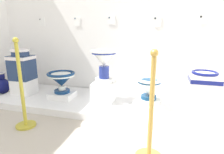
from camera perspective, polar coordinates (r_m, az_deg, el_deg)
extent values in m
cube|color=white|center=(2.82, -2.32, -8.06)|extent=(3.35, 1.01, 0.09)
cube|color=white|center=(3.36, -25.26, -2.66)|extent=(0.32, 0.28, 0.25)
cube|color=navy|center=(3.30, -25.83, 2.61)|extent=(0.33, 0.29, 0.39)
cube|color=white|center=(3.27, -26.12, 5.32)|extent=(0.34, 0.30, 0.05)
cylinder|color=navy|center=(3.26, -26.26, 6.60)|extent=(0.27, 0.27, 0.08)
torus|color=white|center=(3.26, -26.33, 7.28)|extent=(0.29, 0.29, 0.04)
cube|color=white|center=(2.98, -14.92, -5.41)|extent=(0.35, 0.30, 0.09)
cylinder|color=navy|center=(2.95, -15.00, -4.18)|extent=(0.23, 0.23, 0.05)
cylinder|color=white|center=(2.94, -15.06, -3.23)|extent=(0.11, 0.11, 0.06)
cone|color=navy|center=(2.91, -15.22, -0.86)|extent=(0.41, 0.41, 0.19)
cylinder|color=white|center=(2.89, -15.32, 0.62)|extent=(0.40, 0.40, 0.03)
torus|color=navy|center=(2.88, -15.34, 1.01)|extent=(0.42, 0.42, 0.04)
cylinder|color=white|center=(2.88, -15.34, 0.91)|extent=(0.29, 0.29, 0.01)
cube|color=white|center=(2.76, -2.38, -4.45)|extent=(0.32, 0.33, 0.27)
cylinder|color=white|center=(2.71, -2.41, -1.05)|extent=(0.26, 0.26, 0.07)
cylinder|color=navy|center=(2.68, -2.44, 1.47)|extent=(0.15, 0.15, 0.18)
cone|color=white|center=(2.65, -2.49, 5.59)|extent=(0.34, 0.34, 0.21)
cylinder|color=navy|center=(2.64, -2.50, 7.43)|extent=(0.34, 0.34, 0.03)
torus|color=white|center=(2.63, -2.51, 7.86)|extent=(0.36, 0.36, 0.04)
cylinder|color=navy|center=(2.63, -2.51, 7.75)|extent=(0.24, 0.24, 0.01)
cube|color=white|center=(2.60, 11.02, -8.24)|extent=(0.39, 0.39, 0.08)
cylinder|color=white|center=(2.57, 11.08, -6.96)|extent=(0.32, 0.32, 0.05)
cylinder|color=navy|center=(2.56, 11.13, -5.97)|extent=(0.21, 0.21, 0.05)
cone|color=white|center=(2.52, 11.27, -3.20)|extent=(0.31, 0.31, 0.21)
cylinder|color=navy|center=(2.49, 11.36, -1.31)|extent=(0.30, 0.30, 0.03)
torus|color=white|center=(2.49, 11.38, -0.86)|extent=(0.32, 0.32, 0.04)
cylinder|color=navy|center=(2.49, 11.38, -0.97)|extent=(0.22, 0.22, 0.01)
cube|color=white|center=(2.71, 25.45, -8.63)|extent=(0.33, 0.34, 0.06)
cube|color=white|center=(2.64, 25.96, -4.11)|extent=(0.35, 0.32, 0.39)
cube|color=navy|center=(2.60, 26.33, -0.73)|extent=(0.36, 0.33, 0.05)
cylinder|color=white|center=(2.58, 26.48, 0.58)|extent=(0.29, 0.29, 0.05)
torus|color=navy|center=(2.58, 26.54, 1.15)|extent=(0.31, 0.31, 0.04)
cube|color=white|center=(3.68, -20.61, 15.50)|extent=(0.11, 0.01, 0.14)
cube|color=slate|center=(3.70, -21.16, 16.12)|extent=(0.02, 0.01, 0.02)
cube|color=white|center=(3.33, -10.62, 16.40)|extent=(0.11, 0.01, 0.15)
cube|color=#386BAD|center=(3.35, -11.22, 17.16)|extent=(0.02, 0.01, 0.02)
cube|color=white|center=(3.12, -0.12, 16.99)|extent=(0.12, 0.01, 0.13)
cube|color=#386BAD|center=(3.13, -0.84, 17.71)|extent=(0.02, 0.01, 0.02)
cube|color=white|center=(3.01, 13.76, 16.14)|extent=(0.11, 0.01, 0.16)
cube|color=#386BAD|center=(3.01, 13.11, 17.08)|extent=(0.02, 0.01, 0.02)
cube|color=white|center=(3.05, 26.07, 15.54)|extent=(0.09, 0.01, 0.12)
cube|color=slate|center=(3.04, 25.59, 16.30)|extent=(0.02, 0.01, 0.02)
cylinder|color=white|center=(3.80, -30.15, -4.61)|extent=(0.13, 0.13, 0.03)
ellipsoid|color=navy|center=(3.76, -30.43, -2.38)|extent=(0.23, 0.23, 0.28)
cylinder|color=navy|center=(3.72, -30.78, 0.35)|extent=(0.10, 0.10, 0.09)
torus|color=white|center=(3.71, -30.87, 1.05)|extent=(0.14, 0.14, 0.02)
cylinder|color=gold|center=(2.51, -24.81, -13.23)|extent=(0.23, 0.23, 0.02)
cylinder|color=gold|center=(2.33, -26.02, -2.45)|extent=(0.04, 0.04, 0.95)
sphere|color=gold|center=(2.26, -27.41, 9.98)|extent=(0.06, 0.06, 0.06)
cylinder|color=#B98F3C|center=(1.60, 11.90, -9.84)|extent=(0.04, 0.04, 0.88)
sphere|color=#B98F3C|center=(1.48, 12.82, 7.14)|extent=(0.06, 0.06, 0.06)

